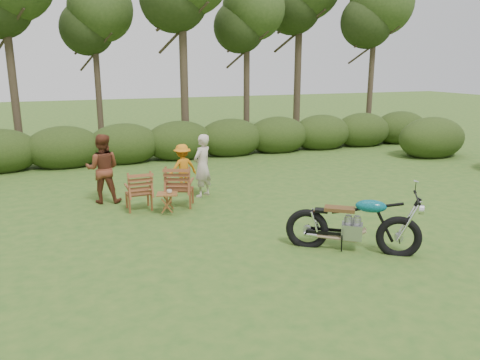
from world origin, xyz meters
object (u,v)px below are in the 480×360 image
object	(u,v)px
side_table	(167,204)
adult_b	(105,202)
adult_a	(203,196)
child	(183,191)
motorcycle	(351,250)
lawn_chair_left	(139,209)
lawn_chair_right	(180,206)
cup	(169,191)

from	to	relation	value
side_table	adult_b	world-z (taller)	adult_b
adult_a	child	bearing A→B (deg)	-99.51
side_table	child	world-z (taller)	child
motorcycle	lawn_chair_left	distance (m)	5.19
motorcycle	adult_b	world-z (taller)	adult_b
side_table	adult_b	distance (m)	2.00
lawn_chair_right	motorcycle	bearing A→B (deg)	143.38
adult_b	lawn_chair_left	bearing A→B (deg)	142.49
motorcycle	adult_a	size ratio (longest dim) A/B	1.42
lawn_chair_left	child	world-z (taller)	child
side_table	adult_b	xyz separation A→B (m)	(-1.29, 1.50, -0.25)
motorcycle	cup	world-z (taller)	motorcycle
child	cup	bearing A→B (deg)	54.65
lawn_chair_left	cup	world-z (taller)	cup
lawn_chair_right	cup	size ratio (longest dim) A/B	8.51
adult_b	child	distance (m)	2.16
lawn_chair_left	side_table	world-z (taller)	side_table
adult_a	motorcycle	bearing A→B (deg)	73.40
side_table	child	size ratio (longest dim) A/B	0.38
side_table	cup	world-z (taller)	cup
lawn_chair_right	lawn_chair_left	distance (m)	0.99
adult_b	child	size ratio (longest dim) A/B	1.34
side_table	cup	bearing A→B (deg)	-36.97
lawn_chair_right	side_table	distance (m)	0.69
cup	lawn_chair_left	bearing A→B (deg)	134.82
lawn_chair_left	adult_a	world-z (taller)	adult_a
lawn_chair_left	adult_b	world-z (taller)	adult_b
cup	child	size ratio (longest dim) A/B	0.09
lawn_chair_left	adult_a	distance (m)	1.85
side_table	adult_a	xyz separation A→B (m)	(1.19, 1.13, -0.25)
cup	adult_b	size ratio (longest dim) A/B	0.07
lawn_chair_right	lawn_chair_left	xyz separation A→B (m)	(-0.99, 0.10, 0.00)
side_table	child	distance (m)	2.05
lawn_chair_left	child	xyz separation A→B (m)	(1.41, 1.28, 0.00)
cup	adult_b	world-z (taller)	adult_b
motorcycle	lawn_chair_left	size ratio (longest dim) A/B	2.44
child	lawn_chair_left	bearing A→B (deg)	29.48
adult_a	cup	bearing A→B (deg)	10.00
adult_a	child	xyz separation A→B (m)	(-0.36, 0.72, 0.00)
lawn_chair_right	adult_a	world-z (taller)	adult_a
motorcycle	adult_a	world-z (taller)	adult_a
motorcycle	adult_b	xyz separation A→B (m)	(-4.05, 4.91, 0.00)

